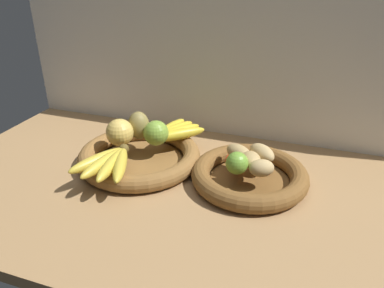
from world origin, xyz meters
TOP-DOWN VIEW (x-y plane):
  - ground_plane at (0.00, 0.00)cm, footprint 140.00×90.00cm
  - back_wall at (0.00, 30.00)cm, footprint 140.00×3.00cm
  - fruit_bowl_left at (-16.96, 1.12)cm, footprint 34.74×34.74cm
  - fruit_bowl_right at (14.83, 1.12)cm, footprint 30.49×30.49cm
  - apple_golden_left at (-22.85, 1.36)cm, footprint 7.85×7.85cm
  - apple_green_back at (-13.27, 5.04)cm, footprint 7.22×7.22cm
  - pear_brown at (-19.66, 6.96)cm, footprint 8.38×8.42cm
  - banana_bunch_front at (-19.28, -11.20)cm, footprint 16.21×18.47cm
  - banana_bunch_back at (-10.30, 11.52)cm, footprint 14.38×17.63cm
  - potato_back at (16.91, 5.71)cm, footprint 9.36×9.02cm
  - potato_large at (14.83, 1.12)cm, footprint 7.47×8.36cm
  - potato_oblong at (11.08, 4.04)cm, footprint 9.37×8.42cm
  - potato_small at (18.17, -2.21)cm, footprint 7.64×6.88cm
  - lime_near at (12.14, -2.92)cm, footprint 5.71×5.71cm
  - chili_pepper at (14.65, -0.91)cm, footprint 12.61×6.75cm

SIDE VIEW (x-z plane):
  - ground_plane at x=0.00cm, z-range -3.00..0.00cm
  - fruit_bowl_left at x=-16.96cm, z-range -0.18..4.66cm
  - fruit_bowl_right at x=14.83cm, z-range -0.17..4.66cm
  - chili_pepper at x=14.65cm, z-range 4.83..7.11cm
  - banana_bunch_front at x=-19.28cm, z-range 4.83..8.04cm
  - banana_bunch_back at x=-10.30cm, z-range 4.83..8.08cm
  - potato_large at x=14.83cm, z-range 4.83..8.94cm
  - potato_oblong at x=11.08cm, z-range 4.83..8.95cm
  - potato_back at x=16.91cm, z-range 4.83..9.18cm
  - potato_small at x=18.17cm, z-range 4.83..9.21cm
  - lime_near at x=12.14cm, z-range 4.83..10.54cm
  - apple_green_back at x=-13.27cm, z-range 4.83..12.06cm
  - apple_golden_left at x=-22.85cm, z-range 4.83..12.69cm
  - pear_brown at x=-19.66cm, z-range 4.83..13.27cm
  - back_wall at x=0.00cm, z-range 0.00..55.00cm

